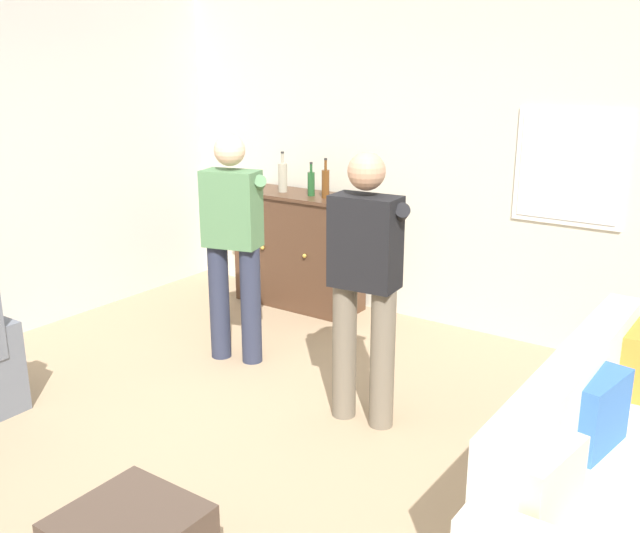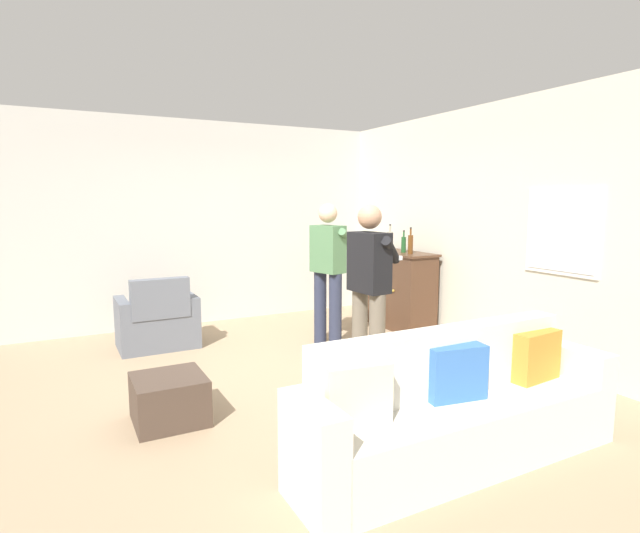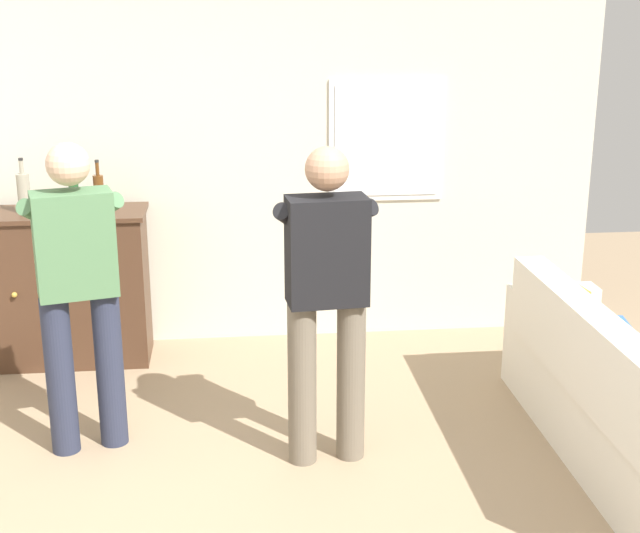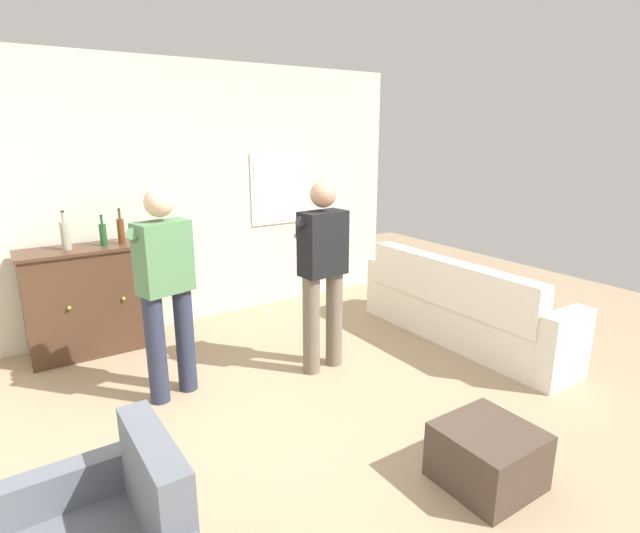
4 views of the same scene
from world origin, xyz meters
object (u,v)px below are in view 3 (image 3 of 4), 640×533
person_standing_left (78,284)px  bottle_liquor_amber (74,195)px  sideboard_cabinet (59,287)px  bottle_wine_green (24,193)px  person_standing_right (326,291)px  couch (616,408)px  bottle_spirits_clear (99,192)px

person_standing_left → bottle_liquor_amber: bearing=98.8°
sideboard_cabinet → bottle_wine_green: bottle_wine_green is taller
bottle_wine_green → person_standing_right: 2.34m
sideboard_cabinet → person_standing_right: person_standing_right is taller
couch → sideboard_cabinet: size_ratio=1.97×
sideboard_cabinet → bottle_spirits_clear: (0.31, -0.04, 0.64)m
couch → bottle_wine_green: bottle_wine_green is taller
bottle_spirits_clear → bottle_liquor_amber: bearing=175.8°
sideboard_cabinet → bottle_wine_green: bearing=-173.5°
bottle_liquor_amber → sideboard_cabinet: bearing=171.3°
bottle_spirits_clear → person_standing_right: 1.99m
sideboard_cabinet → person_standing_left: bearing=-74.6°
bottle_wine_green → person_standing_right: person_standing_right is taller
bottle_spirits_clear → person_standing_left: (0.03, -1.22, -0.23)m
couch → sideboard_cabinet: 3.59m
bottle_wine_green → person_standing_right: bearing=-40.1°
bottle_wine_green → person_standing_right: size_ratio=0.21×
sideboard_cabinet → bottle_spirits_clear: bearing=-6.5°
bottle_wine_green → person_standing_left: bearing=-67.8°
person_standing_left → sideboard_cabinet: bearing=105.4°
sideboard_cabinet → bottle_spirits_clear: size_ratio=3.53×
sideboard_cabinet → bottle_liquor_amber: 0.65m
couch → bottle_spirits_clear: 3.39m
bottle_wine_green → person_standing_left: 1.36m
bottle_liquor_amber → person_standing_right: bearing=-45.5°
bottle_spirits_clear → person_standing_right: size_ratio=0.20×
sideboard_cabinet → person_standing_right: (1.62, -1.52, 0.42)m
couch → bottle_liquor_amber: 3.53m
sideboard_cabinet → person_standing_right: size_ratio=0.72×
bottle_wine_green → bottle_spirits_clear: bearing=-2.1°
sideboard_cabinet → bottle_liquor_amber: bottle_liquor_amber is taller
bottle_wine_green → bottle_liquor_amber: size_ratio=1.23×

